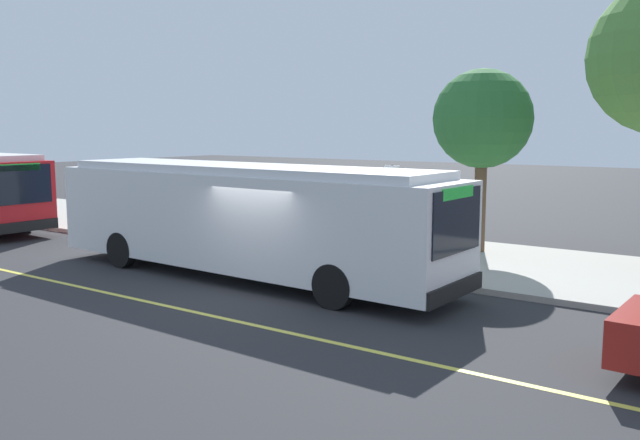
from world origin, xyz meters
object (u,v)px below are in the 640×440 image
transit_bus_main (244,216)px  pedestrian_commuter (293,219)px  waiting_bench (353,231)px  route_sign_post (392,202)px

transit_bus_main → pedestrian_commuter: bearing=105.1°
transit_bus_main → waiting_bench: size_ratio=7.62×
waiting_bench → transit_bus_main: bearing=-93.1°
waiting_bench → pedestrian_commuter: (-1.13, -1.68, 0.48)m
transit_bus_main → route_sign_post: bearing=37.9°
transit_bus_main → route_sign_post: 3.89m
transit_bus_main → waiting_bench: 4.97m
route_sign_post → pedestrian_commuter: size_ratio=1.66×
pedestrian_commuter → waiting_bench: bearing=56.1°
waiting_bench → pedestrian_commuter: bearing=-123.9°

